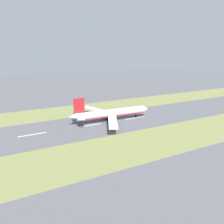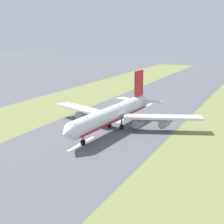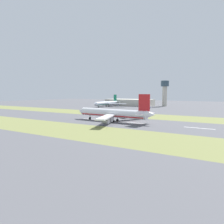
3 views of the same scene
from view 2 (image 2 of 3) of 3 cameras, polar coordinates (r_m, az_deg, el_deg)
name	(u,v)px [view 2 (image 2 of 3)]	position (r m, az deg, el deg)	size (l,w,h in m)	color
ground_plane	(100,133)	(137.82, -1.82, -3.18)	(800.00, 800.00, 0.00)	#56565B
grass_median_east	(2,121)	(161.56, -16.45, -1.40)	(40.00, 600.00, 0.01)	olive
centreline_dash_near	(153,103)	(197.39, 6.22, 1.42)	(1.20, 18.00, 0.01)	silver
centreline_dash_mid	(125,119)	(160.35, 2.00, -1.00)	(1.20, 18.00, 0.01)	silver
centreline_dash_far	(81,143)	(125.14, -4.69, -4.80)	(1.20, 18.00, 0.01)	silver
airplane_main_jet	(114,114)	(141.70, 0.34, -0.24)	(64.03, 67.20, 20.20)	white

